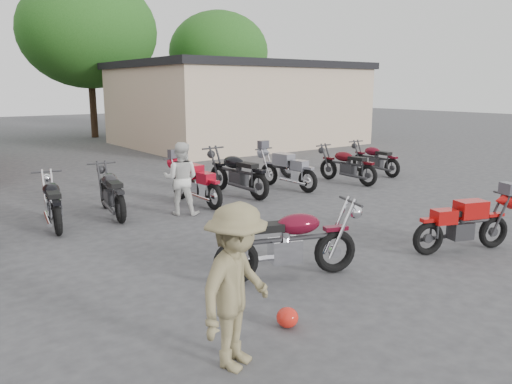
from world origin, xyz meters
TOP-DOWN VIEW (x-y plane):
  - ground at (0.00, 0.00)m, footprint 90.00×90.00m
  - stucco_building at (8.50, 15.00)m, footprint 10.00×8.00m
  - tree_2 at (4.00, 22.00)m, footprint 7.04×7.04m
  - tree_3 at (12.00, 22.00)m, footprint 6.08×6.08m
  - vintage_motorcycle at (-0.74, 0.36)m, footprint 2.19×1.33m
  - sportbike at (2.35, -0.46)m, footprint 1.87×1.16m
  - helmet at (-1.74, -0.76)m, footprint 0.32×0.32m
  - person_light at (-0.22, 4.53)m, footprint 0.96×0.94m
  - person_tan at (-2.65, -1.07)m, footprint 1.23×1.00m
  - row_bike_2 at (-2.69, 5.21)m, footprint 0.92×1.95m
  - row_bike_3 at (-1.45, 5.36)m, footprint 0.93×2.03m
  - row_bike_4 at (0.50, 5.19)m, footprint 0.75×1.95m
  - row_bike_5 at (1.84, 5.42)m, footprint 0.90×2.21m
  - row_bike_6 at (3.37, 5.28)m, footprint 0.87×2.02m
  - row_bike_7 at (5.28, 4.91)m, footprint 0.79×1.98m
  - row_bike_8 at (7.01, 5.34)m, footprint 0.72×1.90m

SIDE VIEW (x-z plane):
  - ground at x=0.00m, z-range 0.00..0.00m
  - helmet at x=-1.74m, z-range 0.00..0.23m
  - sportbike at x=2.35m, z-range 0.00..1.03m
  - row_bike_8 at x=7.01m, z-range 0.00..1.08m
  - row_bike_2 at x=-2.69m, z-range 0.00..1.09m
  - row_bike_4 at x=0.50m, z-range 0.00..1.11m
  - row_bike_7 at x=5.28m, z-range 0.00..1.12m
  - row_bike_6 at x=3.37m, z-range 0.00..1.13m
  - row_bike_3 at x=-1.45m, z-range 0.00..1.14m
  - vintage_motorcycle at x=-0.74m, z-range 0.00..1.21m
  - row_bike_5 at x=1.84m, z-range 0.00..1.25m
  - person_light at x=-0.22m, z-range 0.00..1.56m
  - person_tan at x=-2.65m, z-range 0.00..1.65m
  - stucco_building at x=8.50m, z-range 0.00..3.50m
  - tree_3 at x=12.00m, z-range 0.00..7.60m
  - tree_2 at x=4.00m, z-range 0.00..8.80m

